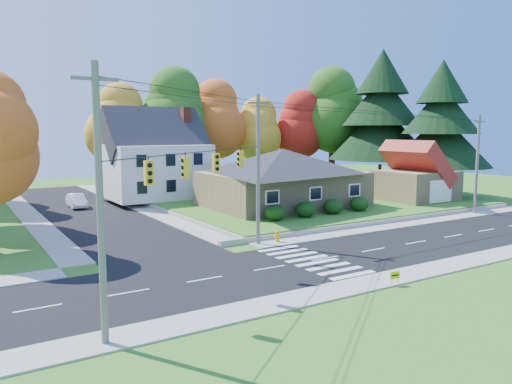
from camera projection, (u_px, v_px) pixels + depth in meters
ground at (325, 259)px, 29.93m from camera, size 120.00×120.00×0.00m
road_main at (325, 258)px, 29.93m from camera, size 90.00×8.00×0.02m
road_cross at (85, 210)px, 47.65m from camera, size 8.00×44.00×0.02m
sidewalk_north at (278, 242)px, 34.14m from camera, size 90.00×2.00×0.08m
sidewalk_south at (387, 279)px, 25.71m from camera, size 90.00×2.00×0.08m
lawn at (294, 198)px, 54.40m from camera, size 30.00×30.00×0.50m
ranch_house at (282, 177)px, 47.19m from camera, size 14.60×10.60×5.40m
colonial_house at (157, 159)px, 52.98m from camera, size 10.40×8.40×9.60m
garage at (417, 177)px, 51.19m from camera, size 7.30×6.30×4.60m
hedge_row at (320, 208)px, 41.97m from camera, size 10.70×1.70×1.27m
traffic_infrastructure at (310, 172)px, 30.35m from camera, size 38.10×10.66×10.00m
tree_lot_0 at (120, 124)px, 56.50m from camera, size 6.72×6.72×12.51m
tree_lot_1 at (172, 113)px, 58.64m from camera, size 7.84×7.84×14.60m
tree_lot_2 at (214, 119)px, 62.70m from camera, size 7.28×7.28×13.56m
tree_lot_3 at (259, 130)px, 65.16m from camera, size 6.16×6.16×11.47m
tree_lot_4 at (300, 125)px, 67.38m from camera, size 6.72×6.72×12.51m
tree_lot_5 at (333, 110)px, 67.54m from camera, size 8.40×8.40×15.64m
conifer_east_a at (381, 116)px, 61.43m from camera, size 12.80×12.80×16.96m
conifer_east_b at (441, 124)px, 55.35m from camera, size 11.20×11.20×14.84m
white_car at (77, 201)px, 49.27m from camera, size 1.54×4.13×1.35m
fire_hydrant at (277, 237)px, 34.07m from camera, size 0.48×0.38×0.85m
yard_sign at (395, 275)px, 24.71m from camera, size 0.57×0.12×0.72m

